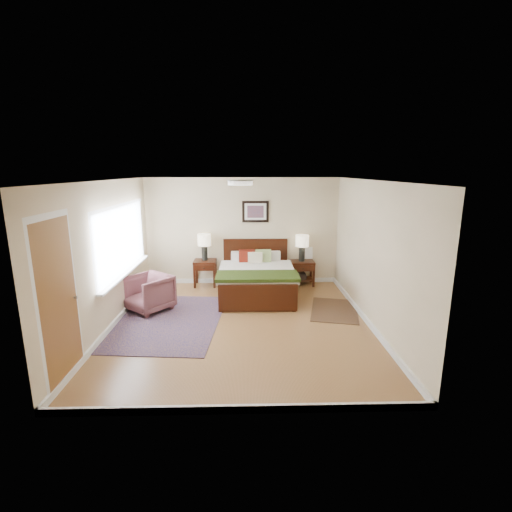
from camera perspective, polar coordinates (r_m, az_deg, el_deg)
name	(u,v)px	position (r m, az deg, el deg)	size (l,w,h in m)	color
floor	(242,324)	(6.69, -2.22, -10.37)	(5.00, 5.00, 0.00)	brown
back_wall	(242,231)	(8.75, -2.11, 3.79)	(4.50, 0.04, 2.50)	beige
front_wall	(238,309)	(3.91, -2.82, -8.16)	(4.50, 0.04, 2.50)	beige
left_wall	(108,256)	(6.72, -21.88, -0.01)	(0.04, 5.00, 2.50)	beige
right_wall	(372,254)	(6.66, 17.42, 0.22)	(0.04, 5.00, 2.50)	beige
ceiling	(240,180)	(6.14, -2.43, 11.55)	(4.50, 5.00, 0.02)	white
window	(124,241)	(7.33, -19.71, 2.20)	(0.11, 2.72, 1.32)	silver
door	(59,302)	(5.22, -28.06, -6.29)	(0.06, 1.00, 2.18)	silver
ceil_fixture	(240,183)	(6.14, -2.43, 11.23)	(0.44, 0.44, 0.08)	white
bed	(257,274)	(7.98, 0.08, -2.71)	(1.64, 1.97, 1.06)	#321307
wall_art	(255,212)	(8.66, -0.09, 6.84)	(0.62, 0.05, 0.50)	black
nightstand_left	(205,266)	(8.72, -7.85, -1.48)	(0.51, 0.46, 0.61)	#321307
nightstand_right	(301,270)	(8.80, 7.00, -2.20)	(0.58, 0.44, 0.58)	#321307
lamp_left	(204,243)	(8.62, -7.95, 2.04)	(0.30, 0.30, 0.61)	black
lamp_right	(302,244)	(8.67, 7.11, 1.90)	(0.30, 0.30, 0.61)	black
armchair	(149,293)	(7.47, -16.20, -5.50)	(0.75, 0.77, 0.70)	brown
rug_persian	(167,321)	(6.98, -13.52, -9.66)	(1.87, 2.64, 0.01)	#0D0F45
rug_navy	(334,310)	(7.44, 11.97, -8.13)	(0.87, 1.30, 0.01)	black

